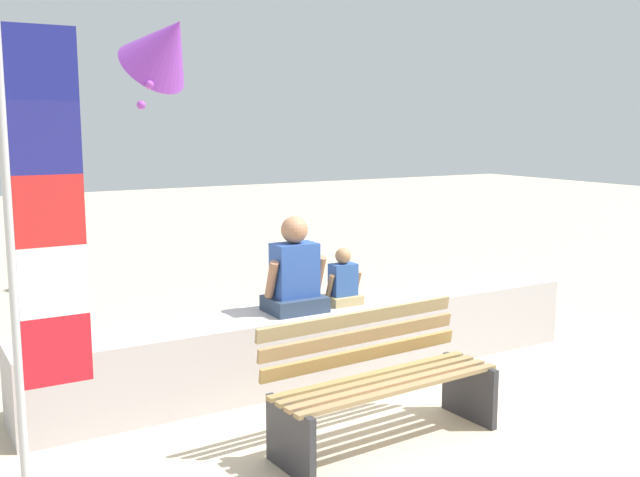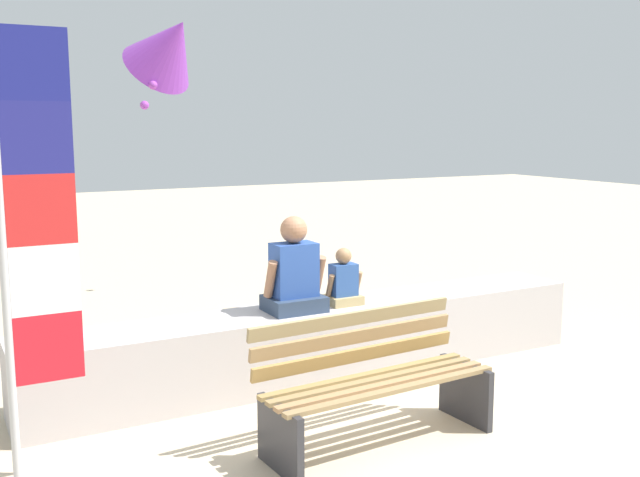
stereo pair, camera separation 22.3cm
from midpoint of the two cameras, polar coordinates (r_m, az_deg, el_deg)
The scene contains 7 objects.
ground_plane at distance 5.85m, azimuth 3.94°, elevation -13.24°, with size 40.00×40.00×0.00m, color beige.
seawall_ledge at distance 6.51m, azimuth -0.82°, elevation -7.97°, with size 5.15×0.64×0.63m, color #B8B1B1.
park_bench at distance 5.22m, azimuth 3.43°, elevation -11.07°, with size 1.72×0.70×0.88m.
person_adult at distance 6.20m, azimuth -3.02°, elevation -2.82°, with size 0.53×0.39×0.81m.
person_child at distance 6.45m, azimuth 0.81°, elevation -3.42°, with size 0.33×0.24×0.50m.
flag_banner at distance 4.58m, azimuth -22.42°, elevation 0.55°, with size 0.45×0.05×2.75m.
kite_purple at distance 7.08m, azimuth -12.82°, elevation 14.38°, with size 0.94×1.06×1.02m.
Camera 1 is at (-3.18, -4.41, 2.20)m, focal length 41.23 mm.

